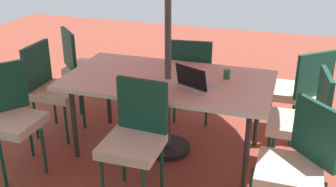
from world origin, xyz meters
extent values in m
cube|color=brown|center=(0.00, 0.00, -0.01)|extent=(10.00, 10.00, 0.02)
cube|color=silver|center=(0.00, 0.00, 0.76)|extent=(1.93, 1.05, 0.04)
cylinder|color=#333333|center=(-0.81, -0.37, 0.37)|extent=(0.05, 0.05, 0.74)
cylinder|color=#333333|center=(0.81, -0.37, 0.37)|extent=(0.05, 0.05, 0.74)
cylinder|color=#333333|center=(-0.81, 0.37, 0.37)|extent=(0.05, 0.05, 0.74)
cylinder|color=#333333|center=(0.81, 0.37, 0.37)|extent=(0.05, 0.05, 0.74)
cylinder|color=#4C4C4C|center=(0.00, 0.00, 1.22)|extent=(0.06, 0.06, 2.44)
cylinder|color=black|center=(0.00, 0.00, 0.03)|extent=(0.44, 0.44, 0.06)
cube|color=beige|center=(1.20, 0.01, 0.49)|extent=(0.46, 0.46, 0.08)
cube|color=#144738|center=(1.41, 0.01, 0.76)|extent=(0.04, 0.44, 0.45)
cylinder|color=#144738|center=(1.02, 0.19, 0.23)|extent=(0.03, 0.03, 0.45)
cylinder|color=#144738|center=(1.02, -0.17, 0.23)|extent=(0.03, 0.03, 0.45)
cylinder|color=#144738|center=(1.38, 0.19, 0.23)|extent=(0.03, 0.03, 0.45)
cylinder|color=#144738|center=(1.38, -0.17, 0.23)|extent=(0.03, 0.03, 0.45)
cube|color=beige|center=(-1.17, -0.73, 0.49)|extent=(0.46, 0.46, 0.08)
cube|color=#144738|center=(-1.31, -0.57, 0.76)|extent=(0.36, 0.32, 0.45)
cylinder|color=#144738|center=(-1.19, -0.98, 0.23)|extent=(0.03, 0.03, 0.45)
cylinder|color=#144738|center=(-0.92, -0.75, 0.23)|extent=(0.03, 0.03, 0.45)
cylinder|color=#144738|center=(-1.42, -0.71, 0.23)|extent=(0.03, 0.03, 0.45)
cylinder|color=#144738|center=(-1.15, -0.48, 0.23)|extent=(0.03, 0.03, 0.45)
cube|color=beige|center=(-0.04, -0.79, 0.49)|extent=(0.46, 0.46, 0.08)
cube|color=#144738|center=(-0.07, -0.59, 0.76)|extent=(0.44, 0.09, 0.45)
cylinder|color=#144738|center=(-0.20, -0.99, 0.23)|extent=(0.03, 0.03, 0.45)
cylinder|color=#144738|center=(0.16, -0.95, 0.23)|extent=(0.03, 0.03, 0.45)
cylinder|color=#144738|center=(-0.24, -0.64, 0.23)|extent=(0.03, 0.03, 0.45)
cylinder|color=#144738|center=(0.12, -0.59, 0.23)|extent=(0.03, 0.03, 0.45)
cube|color=beige|center=(-1.17, 0.02, 0.49)|extent=(0.46, 0.46, 0.08)
cube|color=#144738|center=(-1.38, -0.01, 0.76)|extent=(0.10, 0.44, 0.45)
cylinder|color=#144738|center=(-0.97, -0.13, 0.23)|extent=(0.03, 0.03, 0.45)
cylinder|color=#144738|center=(-1.02, 0.23, 0.23)|extent=(0.03, 0.03, 0.45)
cylinder|color=#144738|center=(-1.32, -0.18, 0.23)|extent=(0.03, 0.03, 0.45)
cylinder|color=#144738|center=(-1.37, 0.18, 0.23)|extent=(0.03, 0.03, 0.45)
cube|color=beige|center=(1.19, 0.75, 0.49)|extent=(0.46, 0.46, 0.08)
cube|color=#144738|center=(1.36, 0.63, 0.76)|extent=(0.29, 0.37, 0.45)
cylinder|color=#144738|center=(1.16, 1.00, 0.23)|extent=(0.03, 0.03, 0.45)
cylinder|color=#144738|center=(0.94, 0.72, 0.23)|extent=(0.03, 0.03, 0.45)
cylinder|color=#144738|center=(1.23, 0.50, 0.23)|extent=(0.03, 0.03, 0.45)
cube|color=beige|center=(-1.16, 0.79, 0.49)|extent=(0.46, 0.46, 0.08)
cube|color=#144738|center=(-1.32, 0.64, 0.76)|extent=(0.33, 0.35, 0.45)
cylinder|color=#144738|center=(-1.17, 0.53, 0.23)|extent=(0.03, 0.03, 0.45)
cube|color=beige|center=(1.23, -0.72, 0.49)|extent=(0.46, 0.46, 0.08)
cube|color=#144738|center=(1.38, -0.57, 0.76)|extent=(0.34, 0.34, 0.45)
cylinder|color=#144738|center=(0.98, -0.72, 0.23)|extent=(0.03, 0.03, 0.45)
cylinder|color=#144738|center=(1.23, -0.97, 0.23)|extent=(0.03, 0.03, 0.45)
cylinder|color=#144738|center=(1.23, -0.46, 0.23)|extent=(0.03, 0.03, 0.45)
cylinder|color=#144738|center=(1.48, -0.72, 0.23)|extent=(0.03, 0.03, 0.45)
cube|color=beige|center=(0.04, 0.80, 0.49)|extent=(0.46, 0.46, 0.08)
cube|color=#144738|center=(0.03, 0.59, 0.76)|extent=(0.44, 0.07, 0.45)
cylinder|color=#144738|center=(0.24, 0.97, 0.23)|extent=(0.03, 0.03, 0.45)
cylinder|color=#144738|center=(0.21, 0.61, 0.23)|extent=(0.03, 0.03, 0.45)
cylinder|color=#144738|center=(-0.15, 0.63, 0.23)|extent=(0.03, 0.03, 0.45)
cube|color=#B7B7BC|center=(-0.32, 0.10, 0.78)|extent=(0.38, 0.33, 0.02)
cube|color=black|center=(-0.27, 0.20, 0.89)|extent=(0.31, 0.18, 0.20)
cylinder|color=#286B33|center=(-0.52, -0.16, 0.82)|extent=(0.06, 0.06, 0.09)
camera|label=1|loc=(-1.10, 3.44, 2.17)|focal=44.42mm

